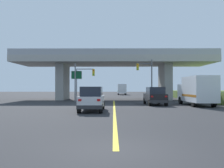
# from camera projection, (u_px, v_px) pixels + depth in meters

# --- Properties ---
(ground) EXTENTS (160.00, 160.00, 0.00)m
(ground) POSITION_uv_depth(u_px,v_px,m) (114.00, 100.00, 38.75)
(ground) COLOR #2B2B2D
(overpass_bridge) EXTENTS (31.32, 8.77, 7.71)m
(overpass_bridge) POSITION_uv_depth(u_px,v_px,m) (114.00, 65.00, 38.84)
(overpass_bridge) COLOR #A8A59E
(overpass_bridge) RESTS_ON ground
(lane_divider_stripe) EXTENTS (0.20, 28.45, 0.01)m
(lane_divider_stripe) POSITION_uv_depth(u_px,v_px,m) (114.00, 109.00, 21.37)
(lane_divider_stripe) COLOR yellow
(lane_divider_stripe) RESTS_ON ground
(suv_lead) EXTENTS (1.91, 4.63, 2.02)m
(suv_lead) POSITION_uv_depth(u_px,v_px,m) (92.00, 99.00, 19.47)
(suv_lead) COLOR silver
(suv_lead) RESTS_ON ground
(suv_crossing) EXTENTS (2.07, 4.77, 2.02)m
(suv_crossing) POSITION_uv_depth(u_px,v_px,m) (155.00, 96.00, 26.76)
(suv_crossing) COLOR black
(suv_crossing) RESTS_ON ground
(box_truck) EXTENTS (2.33, 6.83, 3.14)m
(box_truck) POSITION_uv_depth(u_px,v_px,m) (197.00, 90.00, 25.62)
(box_truck) COLOR silver
(box_truck) RESTS_ON ground
(traffic_signal_nearside) EXTENTS (2.28, 0.36, 6.02)m
(traffic_signal_nearside) POSITION_uv_depth(u_px,v_px,m) (147.00, 75.00, 34.05)
(traffic_signal_nearside) COLOR #56595E
(traffic_signal_nearside) RESTS_ON ground
(traffic_signal_farside) EXTENTS (2.83, 0.36, 5.36)m
(traffic_signal_farside) POSITION_uv_depth(u_px,v_px,m) (82.00, 78.00, 33.15)
(traffic_signal_farside) COLOR slate
(traffic_signal_farside) RESTS_ON ground
(highway_sign) EXTENTS (1.67, 0.17, 4.75)m
(highway_sign) POSITION_uv_depth(u_px,v_px,m) (77.00, 78.00, 37.12)
(highway_sign) COLOR slate
(highway_sign) RESTS_ON ground
(semi_truck_distant) EXTENTS (2.33, 6.78, 2.97)m
(semi_truck_distant) POSITION_uv_depth(u_px,v_px,m) (122.00, 89.00, 66.69)
(semi_truck_distant) COLOR navy
(semi_truck_distant) RESTS_ON ground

